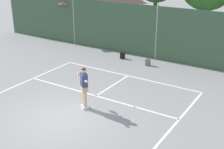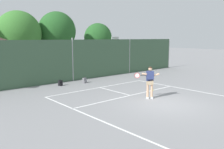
{
  "view_description": "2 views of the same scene",
  "coord_description": "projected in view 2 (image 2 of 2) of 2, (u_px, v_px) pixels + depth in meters",
  "views": [
    {
      "loc": [
        7.63,
        -8.17,
        6.24
      ],
      "look_at": [
        0.93,
        2.41,
        1.3
      ],
      "focal_mm": 49.39,
      "sensor_mm": 36.0,
      "label": 1
    },
    {
      "loc": [
        -10.01,
        -7.23,
        3.48
      ],
      "look_at": [
        1.35,
        5.73,
        0.76
      ],
      "focal_mm": 37.68,
      "sensor_mm": 36.0,
      "label": 2
    }
  ],
  "objects": [
    {
      "name": "tennis_player",
      "position": [
        150.0,
        80.0,
        13.36
      ],
      "size": [
        1.22,
        0.87,
        1.85
      ],
      "color": "silver",
      "rests_on": "ground"
    },
    {
      "name": "backpack_grey",
      "position": [
        85.0,
        80.0,
        18.16
      ],
      "size": [
        0.31,
        0.28,
        0.46
      ],
      "color": "slate",
      "rests_on": "ground"
    },
    {
      "name": "treeline_backdrop",
      "position": [
        20.0,
        34.0,
        26.54
      ],
      "size": [
        27.36,
        4.53,
        6.7
      ],
      "color": "brown",
      "rests_on": "ground"
    },
    {
      "name": "tennis_ball",
      "position": [
        153.0,
        90.0,
        15.57
      ],
      "size": [
        0.07,
        0.07,
        0.07
      ],
      "primitive_type": "sphere",
      "color": "#CCE033",
      "rests_on": "ground"
    },
    {
      "name": "backpack_black",
      "position": [
        60.0,
        83.0,
        17.12
      ],
      "size": [
        0.3,
        0.27,
        0.46
      ],
      "color": "black",
      "rests_on": "ground"
    },
    {
      "name": "ground_plane",
      "position": [
        164.0,
        104.0,
        12.43
      ],
      "size": [
        120.0,
        120.0,
        0.0
      ],
      "primitive_type": "plane",
      "color": "gray"
    },
    {
      "name": "chainlink_fence",
      "position": [
        73.0,
        60.0,
        18.86
      ],
      "size": [
        26.09,
        0.09,
        3.46
      ],
      "color": "#38563D",
      "rests_on": "ground"
    },
    {
      "name": "basketball_hoop",
      "position": [
        115.0,
        49.0,
        23.65
      ],
      "size": [
        0.9,
        0.67,
        3.55
      ],
      "color": "#9E9EA3",
      "rests_on": "ground"
    },
    {
      "name": "court_markings",
      "position": [
        154.0,
        101.0,
        12.91
      ],
      "size": [
        8.3,
        11.1,
        0.01
      ],
      "color": "white",
      "rests_on": "ground"
    }
  ]
}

